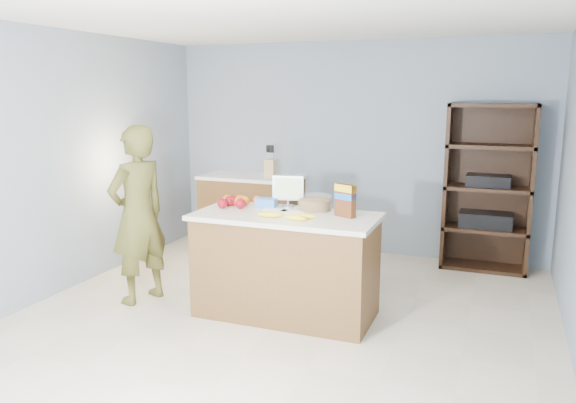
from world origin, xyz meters
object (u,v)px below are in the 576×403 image
(shelving_unit, at_px, (488,191))
(counter_peninsula, at_px, (286,269))
(cereal_box, at_px, (345,198))
(person, at_px, (138,215))
(tv, at_px, (288,189))

(shelving_unit, bearing_deg, counter_peninsula, -127.11)
(shelving_unit, xyz_separation_m, cereal_box, (-1.06, -1.97, 0.19))
(shelving_unit, relative_size, person, 1.10)
(counter_peninsula, distance_m, shelving_unit, 2.61)
(shelving_unit, distance_m, person, 3.67)
(shelving_unit, xyz_separation_m, tv, (-1.65, -1.75, 0.19))
(counter_peninsula, xyz_separation_m, tv, (-0.10, 0.30, 0.64))
(shelving_unit, relative_size, cereal_box, 6.63)
(counter_peninsula, xyz_separation_m, shelving_unit, (1.55, 2.05, 0.45))
(person, height_order, cereal_box, person)
(person, xyz_separation_m, tv, (1.29, 0.46, 0.24))
(person, bearing_deg, tv, 127.13)
(cereal_box, bearing_deg, shelving_unit, 61.75)
(shelving_unit, bearing_deg, tv, -133.24)
(counter_peninsula, distance_m, cereal_box, 0.81)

